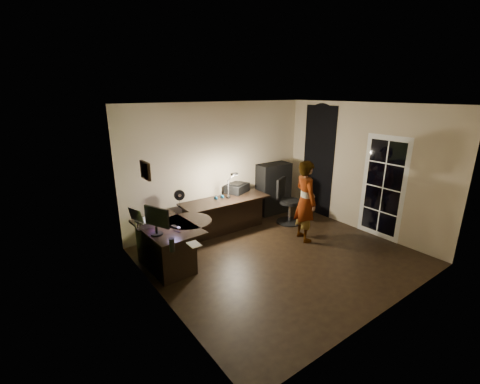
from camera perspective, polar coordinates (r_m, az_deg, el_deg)
floor at (r=6.07m, az=7.14°, el=-11.26°), size 4.50×4.00×0.01m
ceiling at (r=5.34m, az=8.27°, el=15.19°), size 4.50×4.00×0.01m
wall_back at (r=7.09m, az=-3.59°, el=4.79°), size 4.50×0.01×2.70m
wall_front at (r=4.42m, az=25.91°, el=-4.93°), size 4.50×0.01×2.70m
wall_left at (r=4.38m, az=-14.31°, el=-3.84°), size 0.01×4.00×2.70m
wall_right at (r=7.26m, az=20.71°, el=3.99°), size 0.01×4.00×2.70m
green_wall_overlay at (r=4.39m, az=-14.13°, el=-3.80°), size 0.00×4.00×2.70m
arched_doorway at (r=7.92m, az=13.71°, el=5.31°), size 0.01×0.90×2.60m
french_door at (r=7.04m, az=24.06°, el=0.67°), size 0.02×0.92×2.10m
framed_picture at (r=4.65m, az=-16.49°, el=3.69°), size 0.04×0.30×0.25m
desk_left at (r=5.67m, az=-12.63°, el=-9.42°), size 0.87×1.35×0.76m
desk_right at (r=6.90m, az=-2.58°, el=-4.15°), size 1.94×0.72×0.72m
cabinet at (r=7.92m, az=5.94°, el=0.64°), size 0.85×0.46×1.24m
laptop_stand at (r=5.54m, az=-16.65°, el=-5.45°), size 0.29×0.25×0.11m
laptop at (r=5.49m, az=-16.42°, el=-3.68°), size 0.42×0.41×0.23m
monitor at (r=5.18m, az=-14.69°, el=-5.64°), size 0.28×0.48×0.32m
mouse at (r=5.36m, az=-10.85°, el=-6.23°), size 0.06×0.08×0.03m
phone at (r=5.45m, az=-11.56°, el=-6.00°), size 0.08×0.14×0.01m
pen at (r=5.26m, az=-11.12°, el=-6.84°), size 0.06×0.14×0.01m
speaker at (r=4.62m, az=-12.00°, el=-9.19°), size 0.08×0.08×0.20m
notepad at (r=4.80m, az=-8.17°, el=-9.18°), size 0.16×0.22×0.01m
desk_fan at (r=6.50m, az=-10.75°, el=-1.01°), size 0.24×0.16×0.33m
headphones at (r=6.82m, az=-3.75°, el=-0.91°), size 0.21×0.12×0.10m
printer at (r=7.23m, az=-0.55°, el=0.74°), size 0.62×0.56×0.22m
desk_lamp at (r=6.74m, az=-2.10°, el=1.36°), size 0.20×0.31×0.65m
office_chair at (r=7.37m, az=8.86°, el=-1.66°), size 0.76×0.76×1.03m
person at (r=6.49m, az=11.55°, el=-1.59°), size 0.54×0.67×1.64m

